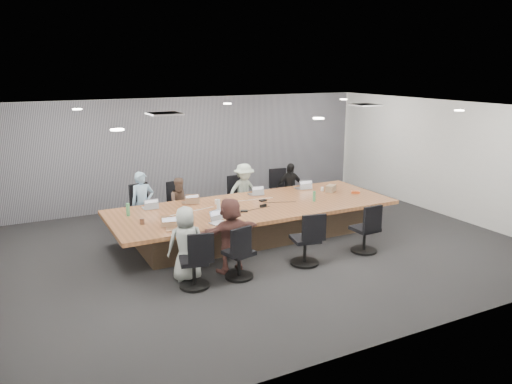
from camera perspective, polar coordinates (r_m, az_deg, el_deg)
name	(u,v)px	position (r m, az deg, el deg)	size (l,w,h in m)	color
floor	(265,246)	(10.31, 1.02, -6.15)	(10.00, 8.00, 0.00)	#262627
ceiling	(266,108)	(9.70, 1.10, 9.55)	(10.00, 8.00, 0.00)	white
wall_back	(195,150)	(13.50, -7.03, 4.79)	(10.00, 2.80, 0.00)	silver
wall_front	(411,240)	(6.79, 17.31, -5.27)	(10.00, 2.80, 0.00)	silver
wall_right	(446,159)	(13.00, 20.91, 3.59)	(8.00, 2.80, 0.00)	silver
curtain	(196,150)	(13.43, -6.91, 4.74)	(9.80, 0.04, 2.80)	gray
conference_table	(254,221)	(10.60, -0.25, -3.28)	(6.00, 2.20, 0.74)	#4F3B2B
chair_0	(139,212)	(11.46, -13.18, -2.22)	(0.57, 0.57, 0.84)	black
chair_1	(176,208)	(11.69, -9.11, -1.85)	(0.53, 0.53, 0.78)	black
chair_2	(238,201)	(12.25, -2.08, -1.01)	(0.50, 0.50, 0.74)	black
chair_3	(283,193)	(12.81, 3.05, -0.10)	(0.57, 0.57, 0.85)	black
chair_4	(194,265)	(8.39, -7.12, -8.28)	(0.53, 0.53, 0.79)	black
chair_5	(239,257)	(8.68, -1.97, -7.43)	(0.52, 0.52, 0.77)	black
chair_6	(305,243)	(9.29, 5.62, -5.84)	(0.56, 0.56, 0.83)	black
chair_7	(365,233)	(10.08, 12.31, -4.56)	(0.54, 0.54, 0.80)	black
person_0	(143,204)	(11.06, -12.81, -1.30)	(0.51, 0.33, 1.39)	#8BB2D0
laptop_0	(150,208)	(10.53, -12.07, -1.75)	(0.29, 0.20, 0.02)	#B2B2B7
person_1	(181,203)	(11.32, -8.59, -1.31)	(0.57, 0.45, 1.18)	brown
laptop_1	(189,202)	(10.77, -7.67, -1.19)	(0.30, 0.20, 0.02)	#8C6647
person_2	(244,192)	(11.87, -1.37, 0.02)	(0.88, 0.50, 1.36)	#A6B9A7
laptop_2	(255,194)	(11.37, -0.16, -0.24)	(0.28, 0.19, 0.02)	#B2B2B7
person_3	(290,188)	(12.47, 3.87, 0.46)	(0.74, 0.31, 1.26)	black
laptop_3	(302,188)	(11.98, 5.23, 0.46)	(0.32, 0.22, 0.02)	#B2B2B7
person_4	(186,244)	(8.61, -7.99, -5.88)	(0.64, 0.41, 1.30)	#A2A9A2
laptop_4	(176,229)	(9.07, -9.17, -4.22)	(0.34, 0.23, 0.02)	#8C6647
person_5	(230,235)	(8.88, -2.96, -4.91)	(1.26, 0.40, 1.36)	brown
laptop_5	(218,223)	(9.34, -4.35, -3.53)	(0.30, 0.21, 0.02)	#B2B2B7
bottle_green_left	(128,210)	(10.04, -14.43, -1.97)	(0.07, 0.07, 0.25)	#45935A
bottle_green_right	(314,196)	(10.86, 6.66, -0.48)	(0.06, 0.06, 0.22)	#45935A
bottle_clear	(218,205)	(10.11, -4.31, -1.50)	(0.07, 0.07, 0.23)	silver
cup_white_far	(217,202)	(10.62, -4.52, -1.11)	(0.08, 0.08, 0.10)	white
cup_white_near	(322,189)	(11.79, 7.60, 0.34)	(0.07, 0.07, 0.09)	white
mug_brown	(142,221)	(9.48, -12.89, -3.29)	(0.09, 0.09, 0.11)	brown
mic_left	(244,211)	(10.04, -1.35, -2.18)	(0.14, 0.10, 0.03)	black
mic_right	(263,200)	(10.81, 0.79, -0.97)	(0.15, 0.10, 0.03)	black
stapler	(263,206)	(10.37, 0.83, -1.56)	(0.15, 0.04, 0.06)	black
canvas_bag	(331,188)	(11.75, 8.55, 0.41)	(0.28, 0.17, 0.15)	#91785B
snack_packet	(356,192)	(11.72, 11.31, -0.01)	(0.20, 0.13, 0.04)	#C84819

